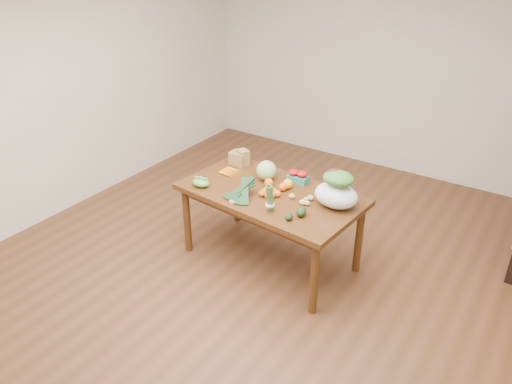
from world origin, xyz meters
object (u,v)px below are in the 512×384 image
Objects in this scene: mandarin_cluster at (270,191)px; salad_bag at (336,191)px; kale_bunch at (239,191)px; dining_table at (270,227)px; asparagus_bundle at (270,198)px; cabbage at (266,171)px; paper_bag at (239,157)px.

salad_bag reaches higher than mandarin_cluster.
salad_bag is at bearing 29.96° from kale_bunch.
dining_table is 6.54× the size of asparagus_bundle.
cabbage reaches higher than kale_bunch.
cabbage is 0.33m from mandarin_cluster.
dining_table is at bearing 117.64° from mandarin_cluster.
asparagus_bundle is at bearing -39.25° from paper_bag.
salad_bag is at bearing -11.38° from paper_bag.
paper_bag is 1.20× the size of cabbage.
mandarin_cluster is 0.45× the size of kale_bunch.
mandarin_cluster is 0.29m from asparagus_bundle.
paper_bag is 0.73m from kale_bunch.
dining_table is 4.09× the size of kale_bunch.
asparagus_bundle is (0.77, -0.63, 0.04)m from paper_bag.
cabbage is 1.06× the size of mandarin_cluster.
mandarin_cluster is (0.04, -0.07, 0.42)m from dining_table.
kale_bunch is (0.01, -0.46, -0.02)m from cabbage.
dining_table is 9.08× the size of mandarin_cluster.
kale_bunch is (-0.16, -0.27, 0.45)m from dining_table.
cabbage is 0.60m from asparagus_bundle.
paper_bag reaches higher than dining_table.
kale_bunch is at bearing -115.65° from dining_table.
mandarin_cluster is at bearing -57.18° from dining_table.
mandarin_cluster is at bearing -165.12° from salad_bag.
asparagus_bundle is at bearing -53.97° from dining_table.
mandarin_cluster is at bearing -51.48° from cabbage.
dining_table is 8.57× the size of cabbage.
asparagus_bundle reaches higher than mandarin_cluster.
mandarin_cluster reaches higher than dining_table.
dining_table is 0.80m from salad_bag.
cabbage reaches higher than dining_table.
salad_bag is (0.76, 0.35, 0.07)m from kale_bunch.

